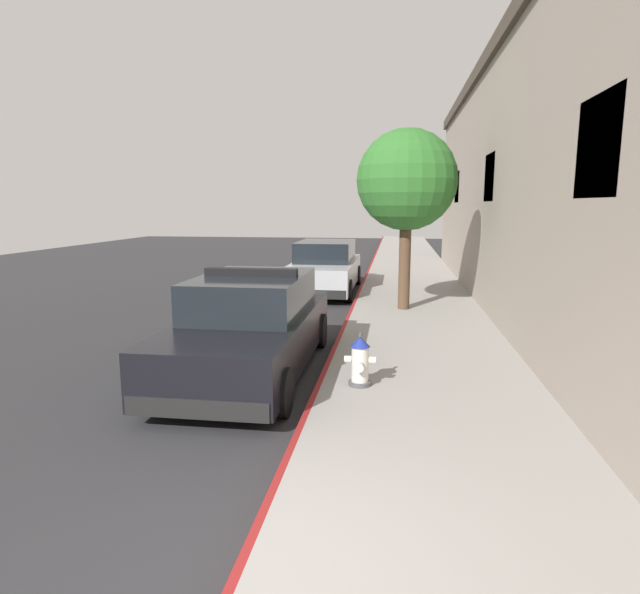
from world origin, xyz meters
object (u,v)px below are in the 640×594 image
at_px(parked_car_silver_ahead, 325,268).
at_px(street_tree, 407,181).
at_px(fire_hydrant, 360,361).
at_px(police_cruiser, 251,327).

height_order(parked_car_silver_ahead, street_tree, street_tree).
bearing_deg(fire_hydrant, police_cruiser, 153.84).
distance_m(police_cruiser, fire_hydrant, 2.02).
relative_size(parked_car_silver_ahead, street_tree, 1.14).
relative_size(fire_hydrant, street_tree, 0.18).
xyz_separation_m(parked_car_silver_ahead, fire_hydrant, (1.70, -9.02, -0.22)).
bearing_deg(street_tree, fire_hydrant, -96.68).
distance_m(fire_hydrant, street_tree, 6.38).
xyz_separation_m(police_cruiser, parked_car_silver_ahead, (0.11, 8.14, -0.00)).
xyz_separation_m(parked_car_silver_ahead, street_tree, (2.37, -3.28, 2.48)).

